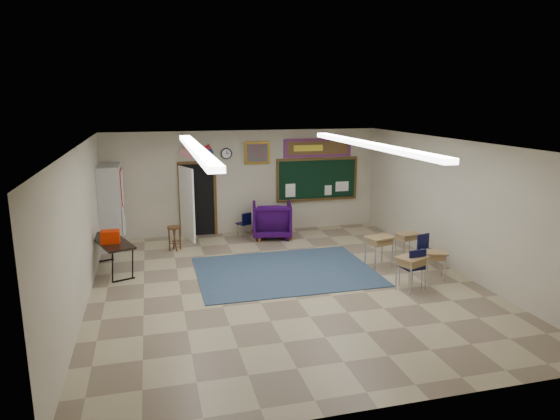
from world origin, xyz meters
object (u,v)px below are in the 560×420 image
object	(u,v)px
wingback_armchair	(272,220)
folding_table	(112,254)
wooden_stool	(175,238)
student_desk_front_left	(379,250)
student_desk_front_right	(407,244)

from	to	relation	value
wingback_armchair	folding_table	distance (m)	4.63
wooden_stool	wingback_armchair	bearing A→B (deg)	12.19
wooden_stool	student_desk_front_left	bearing A→B (deg)	-28.97
student_desk_front_left	wooden_stool	xyz separation A→B (m)	(-4.59, 2.54, -0.08)
folding_table	wooden_stool	size ratio (longest dim) A/B	2.95
wingback_armchair	student_desk_front_left	distance (m)	3.63
folding_table	wooden_stool	xyz separation A→B (m)	(1.48, 1.27, -0.07)
wingback_armchair	wooden_stool	size ratio (longest dim) A/B	1.74
folding_table	student_desk_front_left	bearing A→B (deg)	-31.61
student_desk_front_right	folding_table	size ratio (longest dim) A/B	0.34
wingback_armchair	wooden_stool	bearing A→B (deg)	23.78
student_desk_front_left	wingback_armchair	bearing A→B (deg)	105.66
student_desk_front_right	folding_table	distance (m)	7.07
student_desk_front_right	folding_table	xyz separation A→B (m)	(-7.02, 0.85, 0.05)
wingback_armchair	wooden_stool	xyz separation A→B (m)	(-2.76, -0.60, -0.18)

